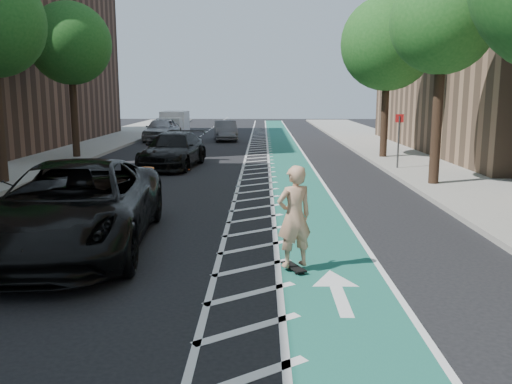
{
  "coord_description": "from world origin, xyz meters",
  "views": [
    {
      "loc": [
        1.7,
        -11.57,
        3.39
      ],
      "look_at": [
        1.54,
        0.88,
        1.1
      ],
      "focal_mm": 38.0,
      "sensor_mm": 36.0,
      "label": 1
    }
  ],
  "objects_px": {
    "suv_near": "(74,206)",
    "barrel_a": "(146,182)",
    "skateboarder": "(294,216)",
    "suv_far": "(173,150)"
  },
  "relations": [
    {
      "from": "suv_far",
      "to": "skateboarder",
      "type": "bearing_deg",
      "value": -66.16
    },
    {
      "from": "suv_near",
      "to": "barrel_a",
      "type": "xyz_separation_m",
      "value": [
        0.2,
        6.37,
        -0.52
      ]
    },
    {
      "from": "skateboarder",
      "to": "barrel_a",
      "type": "xyz_separation_m",
      "value": [
        -4.5,
        7.83,
        -0.64
      ]
    },
    {
      "from": "suv_near",
      "to": "suv_far",
      "type": "distance_m",
      "value": 13.21
    },
    {
      "from": "skateboarder",
      "to": "suv_far",
      "type": "relative_size",
      "value": 0.36
    },
    {
      "from": "barrel_a",
      "to": "skateboarder",
      "type": "bearing_deg",
      "value": -60.11
    },
    {
      "from": "suv_near",
      "to": "barrel_a",
      "type": "height_order",
      "value": "suv_near"
    },
    {
      "from": "skateboarder",
      "to": "suv_near",
      "type": "height_order",
      "value": "skateboarder"
    },
    {
      "from": "suv_near",
      "to": "suv_far",
      "type": "height_order",
      "value": "suv_near"
    },
    {
      "from": "skateboarder",
      "to": "suv_near",
      "type": "xyz_separation_m",
      "value": [
        -4.7,
        1.46,
        -0.12
      ]
    }
  ]
}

